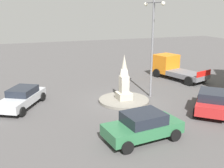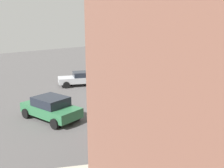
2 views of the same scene
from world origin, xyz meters
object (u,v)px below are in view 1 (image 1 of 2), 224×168
object	(u,v)px
streetlamp	(153,39)
car_silver_parked_right	(22,97)
truck_orange_parked_left	(173,67)
monument	(124,80)
car_red_near_island	(212,101)
car_green_passing	(143,126)

from	to	relation	value
streetlamp	car_silver_parked_right	distance (m)	10.28
streetlamp	truck_orange_parked_left	bearing A→B (deg)	-47.82
monument	car_silver_parked_right	world-z (taller)	monument
monument	car_red_near_island	distance (m)	6.13
streetlamp	truck_orange_parked_left	xyz separation A→B (m)	(4.45, -4.91, -3.43)
car_silver_parked_right	truck_orange_parked_left	xyz separation A→B (m)	(3.42, -14.42, 0.34)
car_green_passing	truck_orange_parked_left	world-z (taller)	truck_orange_parked_left
car_silver_parked_right	monument	bearing A→B (deg)	-101.32
streetlamp	car_red_near_island	world-z (taller)	streetlamp
monument	streetlamp	world-z (taller)	streetlamp
car_green_passing	car_silver_parked_right	world-z (taller)	car_green_passing
streetlamp	car_red_near_island	xyz separation A→B (m)	(-4.41, -2.13, -3.70)
car_silver_parked_right	truck_orange_parked_left	size ratio (longest dim) A/B	0.80
car_green_passing	truck_orange_parked_left	size ratio (longest dim) A/B	0.73
car_green_passing	truck_orange_parked_left	distance (m)	13.78
car_red_near_island	truck_orange_parked_left	size ratio (longest dim) A/B	0.71
streetlamp	car_red_near_island	size ratio (longest dim) A/B	1.79
car_red_near_island	truck_orange_parked_left	xyz separation A→B (m)	(8.86, -2.78, 0.27)
car_silver_parked_right	car_red_near_island	xyz separation A→B (m)	(-5.45, -11.64, 0.08)
car_green_passing	car_silver_parked_right	distance (m)	9.20
car_silver_parked_right	car_red_near_island	size ratio (longest dim) A/B	1.13
monument	car_silver_parked_right	distance (m)	7.29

